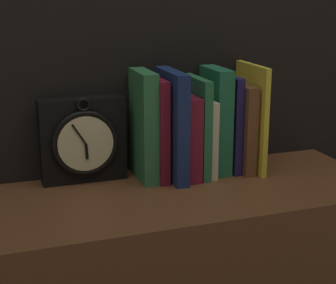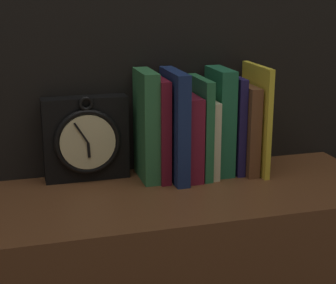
# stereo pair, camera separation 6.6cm
# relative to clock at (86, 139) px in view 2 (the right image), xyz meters

# --- Properties ---
(clock) EXTENTS (0.19, 0.06, 0.19)m
(clock) POSITION_rel_clock_xyz_m (0.00, 0.00, 0.00)
(clock) COLOR black
(clock) RESTS_ON bookshelf
(book_slot0_green) EXTENTS (0.03, 0.12, 0.24)m
(book_slot0_green) POSITION_rel_clock_xyz_m (0.13, -0.03, 0.03)
(book_slot0_green) COLOR #317241
(book_slot0_green) RESTS_ON bookshelf
(book_slot1_maroon) EXTENTS (0.02, 0.12, 0.23)m
(book_slot1_maroon) POSITION_rel_clock_xyz_m (0.16, -0.03, 0.02)
(book_slot1_maroon) COLOR maroon
(book_slot1_maroon) RESTS_ON bookshelf
(book_slot2_navy) EXTENTS (0.03, 0.15, 0.24)m
(book_slot2_navy) POSITION_rel_clock_xyz_m (0.19, -0.05, 0.03)
(book_slot2_navy) COLOR navy
(book_slot2_navy) RESTS_ON bookshelf
(book_slot3_maroon) EXTENTS (0.03, 0.13, 0.19)m
(book_slot3_maroon) POSITION_rel_clock_xyz_m (0.22, -0.04, 0.00)
(book_slot3_maroon) COLOR maroon
(book_slot3_maroon) RESTS_ON bookshelf
(book_slot4_green) EXTENTS (0.02, 0.13, 0.22)m
(book_slot4_green) POSITION_rel_clock_xyz_m (0.25, -0.04, 0.02)
(book_slot4_green) COLOR #297041
(book_slot4_green) RESTS_ON bookshelf
(book_slot5_cream) EXTENTS (0.02, 0.13, 0.18)m
(book_slot5_cream) POSITION_rel_clock_xyz_m (0.27, -0.04, -0.01)
(book_slot5_cream) COLOR beige
(book_slot5_cream) RESTS_ON bookshelf
(book_slot6_green) EXTENTS (0.04, 0.11, 0.24)m
(book_slot6_green) POSITION_rel_clock_xyz_m (0.30, -0.03, 0.03)
(book_slot6_green) COLOR #206944
(book_slot6_green) RESTS_ON bookshelf
(book_slot7_navy) EXTENTS (0.02, 0.12, 0.22)m
(book_slot7_navy) POSITION_rel_clock_xyz_m (0.33, -0.03, 0.02)
(book_slot7_navy) COLOR #201B4E
(book_slot7_navy) RESTS_ON bookshelf
(book_slot8_brown) EXTENTS (0.03, 0.13, 0.20)m
(book_slot8_brown) POSITION_rel_clock_xyz_m (0.36, -0.04, 0.01)
(book_slot8_brown) COLOR brown
(book_slot8_brown) RESTS_ON bookshelf
(book_slot9_yellow) EXTENTS (0.01, 0.15, 0.25)m
(book_slot9_yellow) POSITION_rel_clock_xyz_m (0.38, -0.05, 0.03)
(book_slot9_yellow) COLOR yellow
(book_slot9_yellow) RESTS_ON bookshelf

